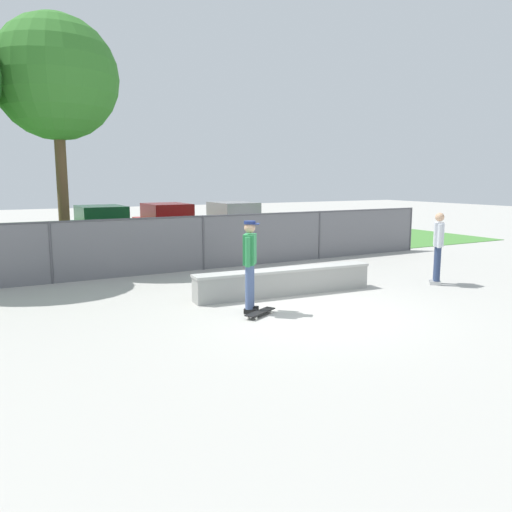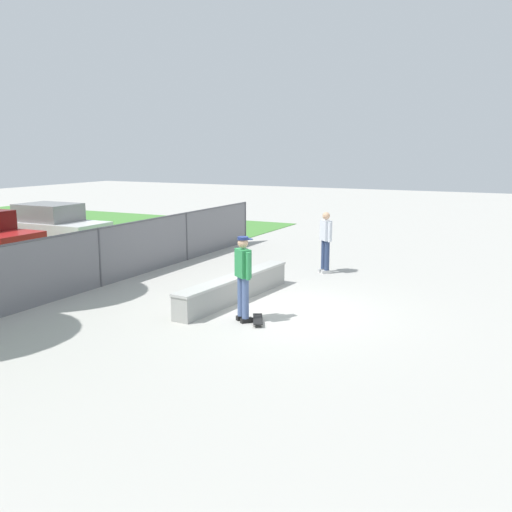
% 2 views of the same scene
% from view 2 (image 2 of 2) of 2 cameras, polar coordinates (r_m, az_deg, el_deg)
% --- Properties ---
extents(ground_plane, '(80.00, 80.00, 0.00)m').
position_cam_2_polar(ground_plane, '(13.04, 2.53, -5.57)').
color(ground_plane, '#ADAAA3').
extents(concrete_ledge, '(4.39, 0.81, 0.61)m').
position_cam_2_polar(concrete_ledge, '(13.91, -2.14, -3.22)').
color(concrete_ledge, '#999993').
rests_on(concrete_ledge, ground).
extents(skateboarder, '(0.43, 0.50, 1.84)m').
position_cam_2_polar(skateboarder, '(12.04, -1.30, -1.87)').
color(skateboarder, black).
rests_on(skateboarder, ground).
extents(skateboard, '(0.80, 0.54, 0.09)m').
position_cam_2_polar(skateboard, '(12.20, 0.18, -6.36)').
color(skateboard, black).
rests_on(skateboard, ground).
extents(chainlink_fence, '(16.76, 0.07, 1.60)m').
position_cam_2_polar(chainlink_fence, '(15.70, -15.38, 0.14)').
color(chainlink_fence, '#4C4C51').
rests_on(chainlink_fence, ground).
extents(car_white, '(2.06, 4.22, 1.66)m').
position_cam_2_polar(car_white, '(22.38, -19.77, 2.85)').
color(car_white, silver).
rests_on(car_white, ground).
extents(bystander, '(0.45, 0.46, 1.82)m').
position_cam_2_polar(bystander, '(16.97, 6.98, 1.66)').
color(bystander, beige).
rests_on(bystander, ground).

